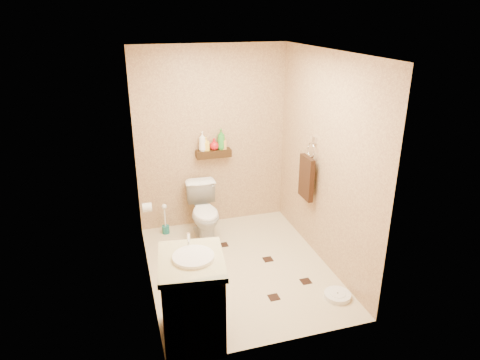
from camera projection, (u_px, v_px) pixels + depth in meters
name	position (u px, v px, depth m)	size (l,w,h in m)	color
ground	(239.00, 268.00, 4.94)	(2.50, 2.50, 0.00)	#CBB594
wall_back	(212.00, 139.00, 5.61)	(2.00, 0.04, 2.40)	tan
wall_front	(283.00, 223.00, 3.38)	(2.00, 0.04, 2.40)	tan
wall_left	(142.00, 180.00, 4.23)	(0.04, 2.50, 2.40)	tan
wall_right	(325.00, 161.00, 4.76)	(0.04, 2.50, 2.40)	tan
ceiling	(239.00, 52.00, 4.05)	(2.00, 2.50, 0.02)	white
wall_shelf	(214.00, 153.00, 5.60)	(0.46, 0.14, 0.10)	#38220F
floor_accents	(243.00, 268.00, 4.92)	(1.25, 1.31, 0.01)	black
toilet	(205.00, 212.00, 5.49)	(0.39, 0.69, 0.70)	white
vanity	(193.00, 297.00, 3.75)	(0.63, 0.74, 0.95)	brown
bathroom_scale	(337.00, 295.00, 4.41)	(0.28, 0.28, 0.06)	white
toilet_brush	(165.00, 223.00, 5.65)	(0.10, 0.10, 0.42)	#1B6D68
towel_ring	(307.00, 176.00, 5.05)	(0.12, 0.30, 0.76)	silver
toilet_paper	(147.00, 207.00, 5.04)	(0.12, 0.11, 0.12)	white
bottle_a	(202.00, 141.00, 5.50)	(0.10, 0.10, 0.25)	white
bottle_b	(206.00, 144.00, 5.53)	(0.08, 0.08, 0.17)	yellow
bottle_c	(214.00, 144.00, 5.56)	(0.12, 0.12, 0.15)	red
bottle_d	(221.00, 139.00, 5.56)	(0.11, 0.11, 0.27)	green
bottle_e	(223.00, 142.00, 5.58)	(0.08, 0.08, 0.18)	gold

